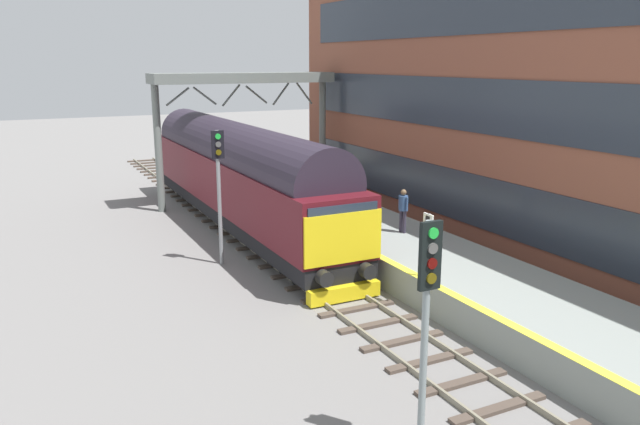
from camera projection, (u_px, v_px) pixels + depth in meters
ground_plane at (320, 285)px, 20.77m from camera, size 140.00×140.00×0.00m
track_main at (320, 283)px, 20.76m from camera, size 2.50×60.00×0.15m
station_platform at (411, 256)px, 22.21m from camera, size 4.00×44.00×1.01m
station_building at (631, 119)px, 20.01m from camera, size 4.09×39.80×10.87m
diesel_locomotive at (238, 173)px, 27.27m from camera, size 2.74×19.87×4.68m
signal_post_mid at (427, 304)px, 11.32m from camera, size 0.44×0.22×4.53m
signal_post_far at (219, 180)px, 22.16m from camera, size 0.44×0.22×4.90m
platform_number_sign at (428, 235)px, 18.24m from camera, size 0.10×0.44×1.93m
waiting_passenger at (403, 207)px, 23.13m from camera, size 0.37×0.51×1.64m
overhead_footbridge at (244, 88)px, 31.41m from camera, size 9.30×2.00×6.68m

